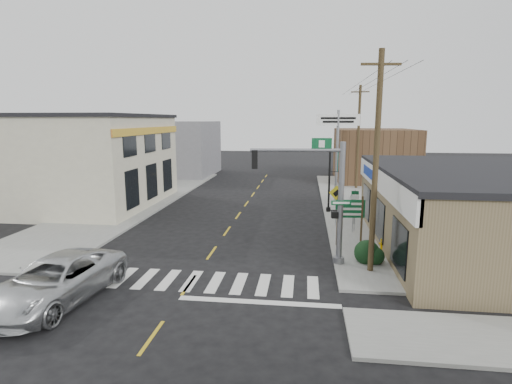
# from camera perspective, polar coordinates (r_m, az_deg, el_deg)

# --- Properties ---
(ground) EXTENTS (140.00, 140.00, 0.00)m
(ground) POSITION_cam_1_polar(r_m,az_deg,el_deg) (16.84, -9.56, -12.95)
(ground) COLOR black
(ground) RESTS_ON ground
(sidewalk_right) EXTENTS (6.00, 38.00, 0.13)m
(sidewalk_right) POSITION_cam_1_polar(r_m,az_deg,el_deg) (28.90, 15.68, -3.17)
(sidewalk_right) COLOR gray
(sidewalk_right) RESTS_ON ground
(sidewalk_left) EXTENTS (6.00, 38.00, 0.13)m
(sidewalk_left) POSITION_cam_1_polar(r_m,az_deg,el_deg) (31.62, -18.57, -2.18)
(sidewalk_left) COLOR gray
(sidewalk_left) RESTS_ON ground
(center_line) EXTENTS (0.12, 56.00, 0.01)m
(center_line) POSITION_cam_1_polar(r_m,az_deg,el_deg) (24.18, -4.16, -5.58)
(center_line) COLOR gold
(center_line) RESTS_ON ground
(crosswalk) EXTENTS (11.00, 2.20, 0.01)m
(crosswalk) POSITION_cam_1_polar(r_m,az_deg,el_deg) (17.19, -9.17, -12.42)
(crosswalk) COLOR silver
(crosswalk) RESTS_ON ground
(thrift_store) EXTENTS (12.00, 14.00, 4.00)m
(thrift_store) POSITION_cam_1_polar(r_m,az_deg,el_deg) (23.50, 31.88, -2.58)
(thrift_store) COLOR #746446
(thrift_store) RESTS_ON ground
(left_building) EXTENTS (12.00, 12.00, 6.80)m
(left_building) POSITION_cam_1_polar(r_m,az_deg,el_deg) (33.89, -24.29, 3.96)
(left_building) COLOR beige
(left_building) RESTS_ON ground
(bldg_distant_right) EXTENTS (8.00, 10.00, 5.60)m
(bldg_distant_right) POSITION_cam_1_polar(r_m,az_deg,el_deg) (45.57, 16.47, 5.09)
(bldg_distant_right) COLOR brown
(bldg_distant_right) RESTS_ON ground
(bldg_distant_left) EXTENTS (9.00, 10.00, 6.40)m
(bldg_distant_left) POSITION_cam_1_polar(r_m,az_deg,el_deg) (49.44, -11.40, 6.15)
(bldg_distant_left) COLOR slate
(bldg_distant_left) RESTS_ON ground
(suv) EXTENTS (3.41, 6.17, 1.64)m
(suv) POSITION_cam_1_polar(r_m,az_deg,el_deg) (16.64, -26.69, -11.21)
(suv) COLOR #B6B9BB
(suv) RESTS_ON ground
(traffic_signal_pole) EXTENTS (4.49, 0.37, 5.69)m
(traffic_signal_pole) POSITION_cam_1_polar(r_m,az_deg,el_deg) (18.09, 9.94, 0.33)
(traffic_signal_pole) COLOR gray
(traffic_signal_pole) RESTS_ON sidewalk_right
(guide_sign) EXTENTS (1.50, 0.13, 2.63)m
(guide_sign) POSITION_cam_1_polar(r_m,az_deg,el_deg) (21.11, 13.27, -3.02)
(guide_sign) COLOR #483921
(guide_sign) RESTS_ON sidewalk_right
(fire_hydrant) EXTENTS (0.21, 0.21, 0.66)m
(fire_hydrant) POSITION_cam_1_polar(r_m,az_deg,el_deg) (21.07, 17.59, -7.08)
(fire_hydrant) COLOR #C68F00
(fire_hydrant) RESTS_ON sidewalk_right
(ped_crossing_sign) EXTENTS (0.98, 0.07, 2.53)m
(ped_crossing_sign) POSITION_cam_1_polar(r_m,az_deg,el_deg) (25.01, 11.42, -0.81)
(ped_crossing_sign) COLOR gray
(ped_crossing_sign) RESTS_ON sidewalk_right
(lamp_post) EXTENTS (0.69, 0.55, 5.34)m
(lamp_post) POSITION_cam_1_polar(r_m,az_deg,el_deg) (28.55, 10.60, 3.34)
(lamp_post) COLOR black
(lamp_post) RESTS_ON sidewalk_right
(dance_center_sign) EXTENTS (3.40, 0.21, 7.23)m
(dance_center_sign) POSITION_cam_1_polar(r_m,az_deg,el_deg) (32.57, 11.60, 8.21)
(dance_center_sign) COLOR gray
(dance_center_sign) RESTS_ON sidewalk_right
(bare_tree) EXTENTS (2.14, 2.14, 4.28)m
(bare_tree) POSITION_cam_1_polar(r_m,az_deg,el_deg) (19.11, 22.52, 0.13)
(bare_tree) COLOR black
(bare_tree) RESTS_ON sidewalk_right
(shrub_front) EXTENTS (1.17, 1.17, 0.87)m
(shrub_front) POSITION_cam_1_polar(r_m,az_deg,el_deg) (19.29, 15.56, -8.34)
(shrub_front) COLOR #153D15
(shrub_front) RESTS_ON sidewalk_right
(shrub_back) EXTENTS (1.21, 1.21, 0.91)m
(shrub_back) POSITION_cam_1_polar(r_m,az_deg,el_deg) (25.82, 20.85, -3.88)
(shrub_back) COLOR black
(shrub_back) RESTS_ON sidewalk_right
(utility_pole_near) EXTENTS (1.61, 0.24, 9.26)m
(utility_pole_near) POSITION_cam_1_polar(r_m,az_deg,el_deg) (17.35, 16.75, 4.14)
(utility_pole_near) COLOR #4C2C20
(utility_pole_near) RESTS_ON sidewalk_right
(utility_pole_far) EXTENTS (1.68, 0.25, 9.63)m
(utility_pole_far) POSITION_cam_1_polar(r_m,az_deg,el_deg) (39.14, 14.40, 7.73)
(utility_pole_far) COLOR #443023
(utility_pole_far) RESTS_ON sidewalk_right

